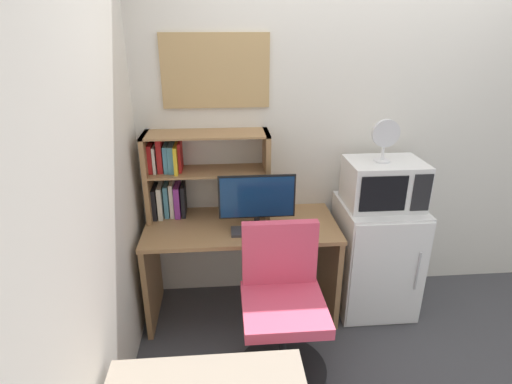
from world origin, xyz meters
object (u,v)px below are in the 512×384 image
at_px(computer_mouse, 300,228).
at_px(mini_fridge, 375,256).
at_px(hutch_bookshelf, 189,173).
at_px(monitor, 257,201).
at_px(desk_chair, 282,313).
at_px(wall_corkboard, 215,71).
at_px(keyboard, 258,231).
at_px(microwave, 384,183).
at_px(desk_fan, 385,137).

height_order(computer_mouse, mini_fridge, mini_fridge).
relative_size(hutch_bookshelf, monitor, 1.69).
relative_size(hutch_bookshelf, desk_chair, 0.91).
bearing_deg(monitor, wall_corkboard, 122.74).
height_order(hutch_bookshelf, desk_chair, hutch_bookshelf).
bearing_deg(keyboard, hutch_bookshelf, 146.00).
height_order(hutch_bookshelf, microwave, hutch_bookshelf).
height_order(hutch_bookshelf, monitor, hutch_bookshelf).
relative_size(monitor, computer_mouse, 4.77).
bearing_deg(monitor, microwave, 6.48).
bearing_deg(desk_chair, keyboard, 103.30).
height_order(hutch_bookshelf, computer_mouse, hutch_bookshelf).
relative_size(keyboard, computer_mouse, 3.43).
height_order(hutch_bookshelf, wall_corkboard, wall_corkboard).
relative_size(monitor, desk_chair, 0.54).
height_order(keyboard, wall_corkboard, wall_corkboard).
relative_size(monitor, mini_fridge, 0.61).
distance_m(monitor, mini_fridge, 1.03).
height_order(monitor, wall_corkboard, wall_corkboard).
bearing_deg(keyboard, microwave, 9.12).
bearing_deg(desk_fan, microwave, 10.36).
bearing_deg(wall_corkboard, mini_fridge, -14.12).
distance_m(computer_mouse, desk_fan, 0.82).
height_order(keyboard, microwave, microwave).
xyz_separation_m(keyboard, microwave, (0.88, 0.14, 0.26)).
bearing_deg(microwave, computer_mouse, -166.61).
relative_size(hutch_bookshelf, computer_mouse, 8.06).
bearing_deg(computer_mouse, keyboard, 179.73).
bearing_deg(monitor, desk_fan, 6.33).
relative_size(hutch_bookshelf, microwave, 1.67).
relative_size(monitor, microwave, 0.99).
xyz_separation_m(computer_mouse, wall_corkboard, (-0.53, 0.42, 0.98)).
distance_m(mini_fridge, desk_fan, 0.90).
height_order(computer_mouse, desk_chair, desk_chair).
distance_m(desk_chair, wall_corkboard, 1.61).
bearing_deg(mini_fridge, microwave, 89.73).
xyz_separation_m(hutch_bookshelf, microwave, (1.34, -0.17, -0.05)).
height_order(computer_mouse, wall_corkboard, wall_corkboard).
relative_size(keyboard, desk_fan, 1.26).
height_order(keyboard, mini_fridge, mini_fridge).
relative_size(mini_fridge, wall_corkboard, 1.16).
bearing_deg(desk_chair, computer_mouse, 68.11).
bearing_deg(monitor, keyboard, -81.08).
distance_m(microwave, wall_corkboard, 1.37).
xyz_separation_m(mini_fridge, desk_chair, (-0.77, -0.58, -0.01)).
bearing_deg(wall_corkboard, monitor, -57.26).
xyz_separation_m(hutch_bookshelf, monitor, (0.45, -0.27, -0.11)).
bearing_deg(mini_fridge, hutch_bookshelf, 172.67).
distance_m(hutch_bookshelf, microwave, 1.35).
relative_size(microwave, desk_fan, 1.78).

